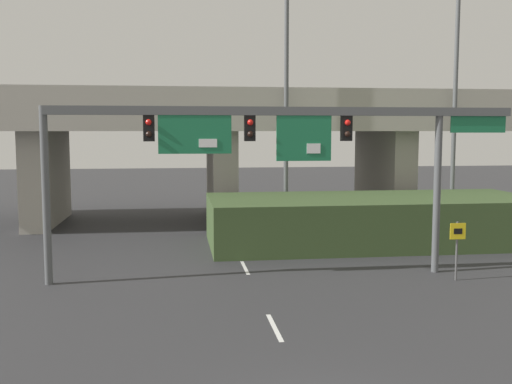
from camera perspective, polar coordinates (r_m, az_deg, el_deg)
The scene contains 8 objects.
lane_markings at distance 24.54m, azimuth -1.06°, elevation -7.22°, with size 0.14×32.36×0.01m.
signal_gantry at distance 22.33m, azimuth 1.66°, elevation 5.11°, with size 17.69×0.44×6.44m.
speed_limit_sign at distance 23.44m, azimuth 18.61°, elevation -4.55°, with size 0.60×0.11×2.21m.
highway_light_pole_near at distance 32.15m, azimuth 2.90°, elevation 8.21°, with size 0.70×0.36×13.01m.
highway_light_pole_far at distance 35.00m, azimuth 18.46°, elevation 9.38°, with size 0.70×0.36×15.02m.
overpass_bridge at distance 37.01m, azimuth -3.37°, elevation 5.61°, with size 36.88×9.86×7.89m.
grass_embankment at distance 30.08m, azimuth 10.97°, elevation -2.66°, with size 15.99×6.35×2.31m.
parked_sedan_near_right at distance 30.31m, azimuth 18.93°, elevation -3.81°, with size 4.62×2.07×1.36m.
Camera 1 is at (-2.67, -10.27, 5.55)m, focal length 42.00 mm.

